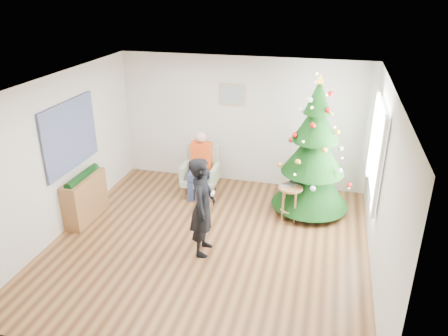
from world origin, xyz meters
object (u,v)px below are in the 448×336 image
(stool, at_px, (290,203))
(console, at_px, (85,198))
(armchair, at_px, (201,177))
(standing_man, at_px, (203,207))
(christmas_tree, at_px, (314,153))

(stool, height_order, console, console)
(armchair, xyz_separation_m, console, (-1.68, -1.43, 0.05))
(standing_man, height_order, console, standing_man)
(armchair, bearing_deg, console, -141.71)
(christmas_tree, xyz_separation_m, console, (-3.82, -1.28, -0.74))
(stool, relative_size, console, 0.64)
(christmas_tree, bearing_deg, armchair, 175.81)
(christmas_tree, bearing_deg, console, -161.48)
(standing_man, bearing_deg, console, 74.75)
(console, bearing_deg, stool, 14.79)
(stool, relative_size, standing_man, 0.40)
(stool, distance_m, standing_man, 1.84)
(console, bearing_deg, standing_man, -10.67)
(christmas_tree, xyz_separation_m, standing_man, (-1.51, -1.75, -0.35))
(christmas_tree, height_order, armchair, christmas_tree)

